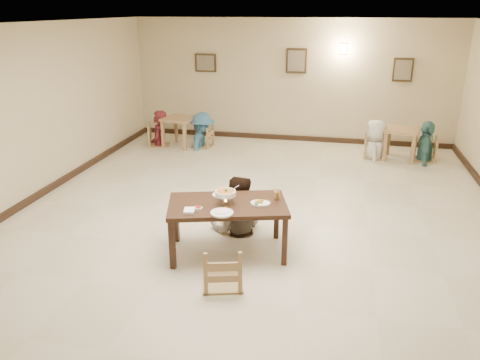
% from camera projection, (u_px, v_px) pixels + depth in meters
% --- Properties ---
extents(floor, '(10.00, 10.00, 0.00)m').
position_uv_depth(floor, '(255.00, 220.00, 7.54)').
color(floor, beige).
rests_on(floor, ground).
extents(ceiling, '(10.00, 10.00, 0.00)m').
position_uv_depth(ceiling, '(257.00, 24.00, 6.50)').
color(ceiling, white).
rests_on(ceiling, wall_back).
extents(wall_back, '(10.00, 0.00, 10.00)m').
position_uv_depth(wall_back, '(292.00, 81.00, 11.60)').
color(wall_back, beige).
rests_on(wall_back, floor).
extents(wall_front, '(10.00, 0.00, 10.00)m').
position_uv_depth(wall_front, '(86.00, 359.00, 2.43)').
color(wall_front, beige).
rests_on(wall_front, floor).
extents(wall_left, '(0.00, 10.00, 10.00)m').
position_uv_depth(wall_left, '(20.00, 117.00, 7.80)').
color(wall_left, beige).
rests_on(wall_left, floor).
extents(baseboard_back, '(8.00, 0.06, 0.12)m').
position_uv_depth(baseboard_back, '(289.00, 138.00, 12.08)').
color(baseboard_back, black).
rests_on(baseboard_back, floor).
extents(baseboard_left, '(0.06, 10.00, 0.12)m').
position_uv_depth(baseboard_left, '(35.00, 197.00, 8.30)').
color(baseboard_left, black).
rests_on(baseboard_left, floor).
extents(picture_a, '(0.55, 0.04, 0.45)m').
position_uv_depth(picture_a, '(206.00, 63.00, 11.86)').
color(picture_a, '#332314').
rests_on(picture_a, wall_back).
extents(picture_b, '(0.50, 0.04, 0.60)m').
position_uv_depth(picture_b, '(296.00, 61.00, 11.37)').
color(picture_b, '#332314').
rests_on(picture_b, wall_back).
extents(picture_c, '(0.45, 0.04, 0.55)m').
position_uv_depth(picture_c, '(403.00, 70.00, 10.93)').
color(picture_c, '#332314').
rests_on(picture_c, wall_back).
extents(wall_sconce, '(0.16, 0.05, 0.22)m').
position_uv_depth(wall_sconce, '(343.00, 49.00, 11.06)').
color(wall_sconce, '#FFD88C').
rests_on(wall_sconce, wall_back).
extents(main_table, '(1.77, 1.29, 0.74)m').
position_uv_depth(main_table, '(228.00, 209.00, 6.32)').
color(main_table, '#331D12').
rests_on(main_table, floor).
extents(chair_far, '(0.47, 0.47, 1.00)m').
position_uv_depth(chair_far, '(236.00, 198.00, 7.11)').
color(chair_far, tan).
rests_on(chair_far, floor).
extents(chair_near, '(0.49, 0.49, 1.05)m').
position_uv_depth(chair_near, '(222.00, 246.00, 5.62)').
color(chair_near, tan).
rests_on(chair_near, floor).
extents(main_diner, '(0.94, 0.79, 1.74)m').
position_uv_depth(main_diner, '(237.00, 177.00, 6.92)').
color(main_diner, gray).
rests_on(main_diner, floor).
extents(curry_warmer, '(0.31, 0.28, 0.25)m').
position_uv_depth(curry_warmer, '(226.00, 193.00, 6.24)').
color(curry_warmer, silver).
rests_on(curry_warmer, main_table).
extents(rice_plate_far, '(0.30, 0.30, 0.07)m').
position_uv_depth(rice_plate_far, '(223.00, 195.00, 6.53)').
color(rice_plate_far, white).
rests_on(rice_plate_far, main_table).
extents(rice_plate_near, '(0.30, 0.30, 0.07)m').
position_uv_depth(rice_plate_near, '(222.00, 213.00, 5.97)').
color(rice_plate_near, white).
rests_on(rice_plate_near, main_table).
extents(fried_plate, '(0.27, 0.27, 0.06)m').
position_uv_depth(fried_plate, '(260.00, 203.00, 6.26)').
color(fried_plate, white).
rests_on(fried_plate, main_table).
extents(chili_dish, '(0.11, 0.11, 0.02)m').
position_uv_depth(chili_dish, '(198.00, 208.00, 6.12)').
color(chili_dish, white).
rests_on(chili_dish, main_table).
extents(napkin_cutlery, '(0.19, 0.28, 0.03)m').
position_uv_depth(napkin_cutlery, '(190.00, 211.00, 6.03)').
color(napkin_cutlery, white).
rests_on(napkin_cutlery, main_table).
extents(drink_glass, '(0.07, 0.07, 0.14)m').
position_uv_depth(drink_glass, '(277.00, 195.00, 6.40)').
color(drink_glass, white).
rests_on(drink_glass, main_table).
extents(bg_table_left, '(0.86, 0.86, 0.73)m').
position_uv_depth(bg_table_left, '(180.00, 123.00, 11.34)').
color(bg_table_left, '#A47D53').
rests_on(bg_table_left, floor).
extents(bg_table_right, '(0.84, 0.84, 0.70)m').
position_uv_depth(bg_table_right, '(402.00, 135.00, 10.38)').
color(bg_table_right, '#A47D53').
rests_on(bg_table_right, floor).
extents(bg_chair_ll, '(0.50, 0.50, 1.06)m').
position_uv_depth(bg_chair_ll, '(158.00, 125.00, 11.42)').
color(bg_chair_ll, tan).
rests_on(bg_chair_ll, floor).
extents(bg_chair_lr, '(0.46, 0.46, 0.99)m').
position_uv_depth(bg_chair_lr, '(202.00, 127.00, 11.34)').
color(bg_chair_lr, tan).
rests_on(bg_chair_lr, floor).
extents(bg_chair_rl, '(0.46, 0.46, 0.98)m').
position_uv_depth(bg_chair_rl, '(376.00, 137.00, 10.52)').
color(bg_chair_rl, tan).
rests_on(bg_chair_rl, floor).
extents(bg_chair_rr, '(0.47, 0.47, 1.00)m').
position_uv_depth(bg_chair_rr, '(427.00, 139.00, 10.33)').
color(bg_chair_rr, tan).
rests_on(bg_chair_rr, floor).
extents(bg_diner_a, '(0.51, 0.70, 1.76)m').
position_uv_depth(bg_diner_a, '(158.00, 111.00, 11.30)').
color(bg_diner_a, '#56171E').
rests_on(bg_diner_a, floor).
extents(bg_diner_b, '(0.70, 1.14, 1.70)m').
position_uv_depth(bg_diner_b, '(202.00, 113.00, 11.21)').
color(bg_diner_b, teal).
rests_on(bg_diner_b, floor).
extents(bg_diner_c, '(0.59, 0.87, 1.75)m').
position_uv_depth(bg_diner_c, '(378.00, 120.00, 10.39)').
color(bg_diner_c, silver).
rests_on(bg_diner_c, floor).
extents(bg_diner_d, '(0.55, 1.08, 1.77)m').
position_uv_depth(bg_diner_d, '(429.00, 121.00, 10.20)').
color(bg_diner_d, teal).
rests_on(bg_diner_d, floor).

